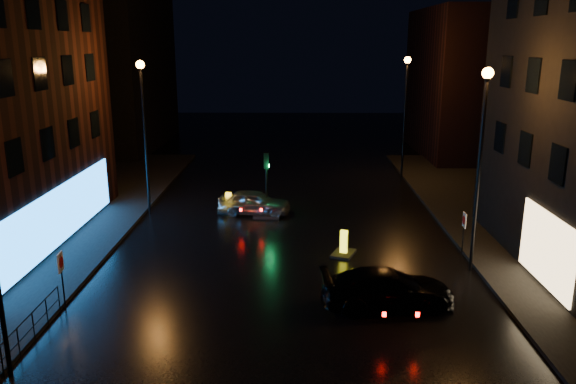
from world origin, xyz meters
The scene contains 14 objects.
ground centered at (0.00, 0.00, 0.00)m, with size 120.00×120.00×0.00m, color black.
building_far_left centered at (-16.00, 35.00, 7.00)m, with size 8.00×16.00×14.00m, color black.
building_far_right centered at (15.00, 32.00, 6.00)m, with size 8.00×14.00×12.00m, color black.
street_lamp_lfar centered at (-7.80, 14.00, 5.56)m, with size 0.44×0.44×8.37m.
street_lamp_rnear centered at (7.80, 6.00, 5.56)m, with size 0.44×0.44×8.37m.
street_lamp_rfar centered at (7.80, 22.00, 5.56)m, with size 0.44×0.44×8.37m.
traffic_signal centered at (-1.20, 14.00, 0.50)m, with size 1.40×2.40×3.45m.
guard_railing centered at (-8.00, -1.00, 0.74)m, with size 0.05×6.04×1.00m.
silver_hatchback centered at (-1.88, 13.79, 0.68)m, with size 1.61×3.99×1.36m, color #A6A8AE.
dark_sedan centered at (3.74, 2.56, 0.70)m, with size 1.96×4.82×1.40m, color black.
bollard_near centered at (2.58, 7.67, 0.25)m, with size 1.30×1.54×1.15m.
bollard_far centered at (-3.38, 14.32, 0.24)m, with size 1.22×1.47×1.10m.
road_sign_left centered at (-7.90, 2.23, 1.60)m, with size 0.10×0.52×2.14m.
road_sign_right centered at (7.88, 7.56, 1.53)m, with size 0.07×0.49×2.04m.
Camera 1 is at (0.38, -16.14, 9.32)m, focal length 35.00 mm.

